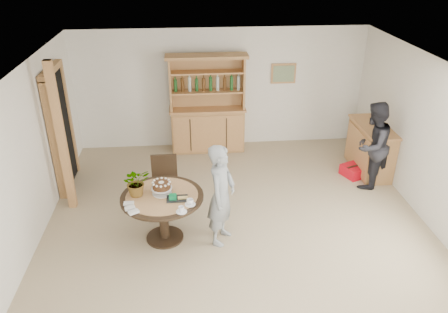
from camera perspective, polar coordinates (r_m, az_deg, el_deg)
ground at (r=6.67m, az=2.11°, el=-10.99°), size 7.00×7.00×0.00m
room_shell at (r=5.78m, az=2.42°, el=2.83°), size 6.04×7.04×2.52m
doorway at (r=8.13m, az=-20.62°, el=3.51°), size 0.13×1.10×2.18m
pine_post at (r=7.30m, az=-20.48°, el=2.17°), size 0.12×0.12×2.50m
hutch at (r=9.13m, az=-2.15°, el=4.94°), size 1.62×0.54×2.04m
sideboard at (r=8.78m, az=18.56°, el=1.02°), size 0.54×1.26×0.94m
dining_table at (r=6.44m, az=-8.02°, el=-6.21°), size 1.20×1.20×0.76m
dining_chair at (r=7.19m, az=-7.74°, el=-3.08°), size 0.43×0.43×0.95m
birthday_cake at (r=6.34m, az=-8.16°, el=-3.85°), size 0.30×0.30×0.20m
flower_vase at (r=6.33m, az=-11.37°, el=-3.28°), size 0.47×0.44×0.42m
gift_tray at (r=6.23m, az=-6.19°, el=-5.37°), size 0.30×0.20×0.08m
coffee_cup_a at (r=6.09m, az=-4.45°, el=-5.97°), size 0.15×0.15×0.09m
coffee_cup_b at (r=5.95m, az=-5.59°, el=-6.94°), size 0.15×0.15×0.08m
napkins at (r=6.13m, az=-12.08°, el=-6.57°), size 0.24×0.33×0.03m
teen_boy at (r=6.27m, az=-0.35°, el=-5.04°), size 0.58×0.67×1.56m
adult_person at (r=8.10m, az=18.76°, el=1.36°), size 0.99×0.96×1.60m
red_suitcase at (r=8.74m, az=17.11°, el=-1.64°), size 0.71×0.60×0.21m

